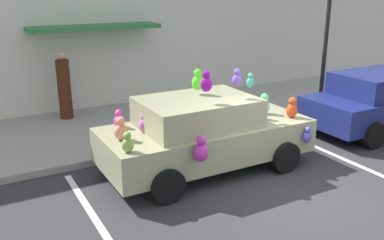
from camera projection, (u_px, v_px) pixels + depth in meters
ground_plane at (296, 193)px, 7.76m from camera, size 60.00×60.00×0.00m
sidewalk at (174, 118)px, 11.90m from camera, size 24.00×4.00×0.15m
storefront_building at (140, 1)px, 12.73m from camera, size 24.00×1.25×6.40m
parking_stripe_front at (333, 154)px, 9.54m from camera, size 0.12×3.60×0.01m
parking_stripe_rear at (93, 216)px, 6.97m from camera, size 0.12×3.60×0.01m
plush_covered_car at (204, 133)px, 8.52m from camera, size 4.29×2.14×2.17m
parked_sedan_behind at (381, 100)px, 11.00m from camera, size 4.37×1.96×1.54m
teddy_bear_on_sidewalk at (230, 112)px, 11.00m from camera, size 0.40×0.33×0.76m
street_lamp_post at (327, 27)px, 11.81m from camera, size 0.28×0.28×3.91m
pedestrian_walking_past at (64, 87)px, 11.41m from camera, size 0.35×0.35×1.85m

